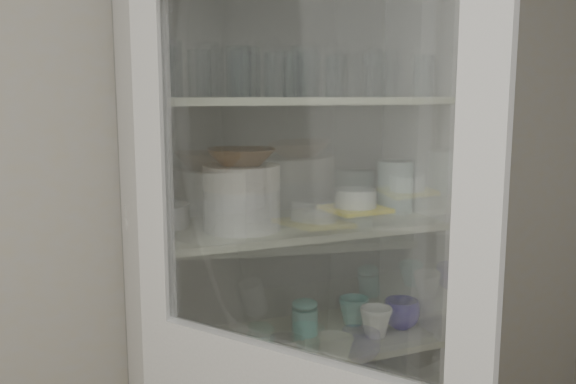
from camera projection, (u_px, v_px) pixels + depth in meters
name	position (u px, v px, depth m)	size (l,w,h in m)	color
wall_back	(209.00, 203.00, 2.10)	(3.60, 0.02, 2.60)	#AFAFAF
pantry_cabinet	(281.00, 310.00, 2.09)	(1.00, 0.45, 2.10)	silver
tumbler_0	(168.00, 69.00, 1.64)	(0.08, 0.08, 0.15)	silver
tumbler_1	(241.00, 74.00, 1.68)	(0.06, 0.06, 0.13)	silver
tumbler_2	(304.00, 72.00, 1.80)	(0.07, 0.07, 0.15)	silver
tumbler_3	(276.00, 75.00, 1.75)	(0.06, 0.06, 0.13)	silver
tumbler_4	(308.00, 73.00, 1.75)	(0.07, 0.07, 0.14)	silver
tumbler_5	(375.00, 75.00, 1.90)	(0.07, 0.07, 0.14)	silver
tumbler_6	(423.00, 76.00, 1.94)	(0.07, 0.07, 0.13)	silver
tumbler_7	(158.00, 70.00, 1.74)	(0.08, 0.08, 0.15)	silver
tumbler_8	(248.00, 72.00, 1.87)	(0.08, 0.08, 0.15)	silver
tumbler_9	(200.00, 74.00, 1.78)	(0.07, 0.07, 0.14)	silver
tumbler_10	(334.00, 77.00, 1.95)	(0.06, 0.06, 0.12)	silver
tumbler_11	(294.00, 74.00, 1.91)	(0.07, 0.07, 0.14)	silver
goblet_0	(170.00, 68.00, 1.88)	(0.08, 0.08, 0.18)	silver
goblet_1	(294.00, 73.00, 2.00)	(0.07, 0.07, 0.16)	silver
goblet_2	(337.00, 72.00, 2.10)	(0.08, 0.08, 0.17)	silver
goblet_3	(374.00, 70.00, 2.13)	(0.08, 0.08, 0.19)	silver
plate_stack_front	(242.00, 209.00, 1.85)	(0.23, 0.23, 0.13)	white
plate_stack_back	(158.00, 215.00, 1.90)	(0.20, 0.20, 0.07)	white
cream_bowl	(242.00, 177.00, 1.84)	(0.23, 0.23, 0.07)	white
terracotta_bowl	(241.00, 157.00, 1.83)	(0.21, 0.21, 0.05)	brown
glass_platter	(355.00, 214.00, 2.06)	(0.35, 0.35, 0.02)	silver
yellow_trivet	(355.00, 209.00, 2.06)	(0.19, 0.19, 0.01)	yellow
white_ramekin	(355.00, 198.00, 2.05)	(0.14, 0.14, 0.06)	white
grey_bowl_stack	(395.00, 187.00, 2.13)	(0.12, 0.12, 0.18)	silver
mug_blue	(401.00, 314.00, 2.13)	(0.13, 0.13, 0.10)	#0F0777
mug_teal	(354.00, 311.00, 2.16)	(0.11, 0.11, 0.10)	teal
mug_white	(376.00, 322.00, 2.05)	(0.11, 0.11, 0.10)	white
teal_jar	(305.00, 319.00, 2.07)	(0.09, 0.09, 0.11)	teal
measuring_cups	(284.00, 343.00, 1.95)	(0.10, 0.10, 0.04)	#BCBCBC
white_canister	(164.00, 338.00, 1.89)	(0.10, 0.10, 0.12)	white
tumbler_12	(239.00, 72.00, 1.74)	(0.07, 0.07, 0.14)	silver
tumbler_13	(169.00, 70.00, 1.70)	(0.08, 0.08, 0.15)	silver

